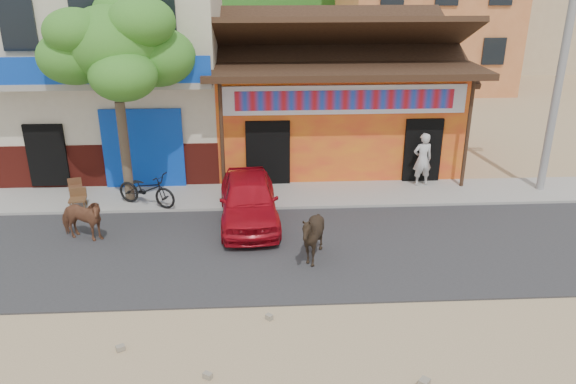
# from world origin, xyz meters

# --- Properties ---
(ground) EXTENTS (120.00, 120.00, 0.00)m
(ground) POSITION_xyz_m (0.00, 0.00, 0.00)
(ground) COLOR #9E825B
(ground) RESTS_ON ground
(road) EXTENTS (60.00, 5.00, 0.04)m
(road) POSITION_xyz_m (0.00, 2.50, 0.02)
(road) COLOR #28282B
(road) RESTS_ON ground
(sidewalk) EXTENTS (60.00, 2.00, 0.12)m
(sidewalk) POSITION_xyz_m (0.00, 6.00, 0.06)
(sidewalk) COLOR gray
(sidewalk) RESTS_ON ground
(dance_club) EXTENTS (8.00, 6.00, 3.60)m
(dance_club) POSITION_xyz_m (2.00, 10.00, 1.80)
(dance_club) COLOR orange
(dance_club) RESTS_ON ground
(cafe_building) EXTENTS (7.00, 6.00, 7.00)m
(cafe_building) POSITION_xyz_m (-5.50, 10.00, 3.50)
(cafe_building) COLOR beige
(cafe_building) RESTS_ON ground
(tree) EXTENTS (3.00, 3.00, 6.00)m
(tree) POSITION_xyz_m (-4.60, 5.80, 3.12)
(tree) COLOR #2D721E
(tree) RESTS_ON sidewalk
(utility_pole) EXTENTS (0.24, 0.24, 8.00)m
(utility_pole) POSITION_xyz_m (8.20, 6.00, 4.12)
(utility_pole) COLOR gray
(utility_pole) RESTS_ON sidewalk
(cow_tan) EXTENTS (1.52, 1.05, 1.18)m
(cow_tan) POSITION_xyz_m (-5.30, 3.32, 0.63)
(cow_tan) COLOR brown
(cow_tan) RESTS_ON road
(cow_dark) EXTENTS (1.62, 1.57, 1.36)m
(cow_dark) POSITION_xyz_m (0.54, 1.83, 0.72)
(cow_dark) COLOR black
(cow_dark) RESTS_ON road
(red_car) EXTENTS (1.77, 3.99, 1.33)m
(red_car) POSITION_xyz_m (-1.00, 4.24, 0.71)
(red_car) COLOR #AB0C19
(red_car) RESTS_ON road
(scooter) EXTENTS (2.01, 1.40, 1.00)m
(scooter) POSITION_xyz_m (-4.00, 5.36, 0.62)
(scooter) COLOR black
(scooter) RESTS_ON sidewalk
(pedestrian) EXTENTS (0.69, 0.51, 1.73)m
(pedestrian) POSITION_xyz_m (4.50, 6.55, 0.98)
(pedestrian) COLOR silver
(pedestrian) RESTS_ON sidewalk
(cafe_chair_left) EXTENTS (0.52, 0.52, 0.88)m
(cafe_chair_left) POSITION_xyz_m (-6.38, 6.36, 0.56)
(cafe_chair_left) COLOR #532F1B
(cafe_chair_left) RESTS_ON sidewalk
(cafe_chair_right) EXTENTS (0.54, 0.54, 1.02)m
(cafe_chair_right) POSITION_xyz_m (-6.00, 5.30, 0.63)
(cafe_chair_right) COLOR #4F361A
(cafe_chair_right) RESTS_ON sidewalk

